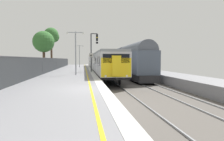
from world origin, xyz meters
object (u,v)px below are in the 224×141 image
object	(u,v)px
freight_train_adjacent_track	(113,60)
speed_limit_sign	(91,60)
platform_lamp_far	(79,54)
background_tree_centre	(44,42)
platform_lamp_mid	(76,49)
commuter_train_at_platform	(99,62)
signal_gantry	(93,48)
background_tree_left	(52,36)

from	to	relation	value
freight_train_adjacent_track	speed_limit_sign	bearing A→B (deg)	-107.31
platform_lamp_far	background_tree_centre	bearing A→B (deg)	-112.12
platform_lamp_far	platform_lamp_mid	bearing A→B (deg)	-90.00
commuter_train_at_platform	signal_gantry	size ratio (longest dim) A/B	7.39
signal_gantry	speed_limit_sign	distance (m)	2.91
commuter_train_at_platform	speed_limit_sign	size ratio (longest dim) A/B	15.67
commuter_train_at_platform	platform_lamp_mid	bearing A→B (deg)	-104.39
commuter_train_at_platform	background_tree_left	world-z (taller)	background_tree_left
commuter_train_at_platform	speed_limit_sign	bearing A→B (deg)	-99.68
speed_limit_sign	platform_lamp_mid	size ratio (longest dim) A/B	0.53
platform_lamp_mid	background_tree_left	world-z (taller)	background_tree_left
signal_gantry	platform_lamp_far	world-z (taller)	signal_gantry
signal_gantry	speed_limit_sign	xyz separation A→B (m)	(-0.36, -2.30, -1.75)
speed_limit_sign	background_tree_centre	distance (m)	9.29
platform_lamp_far	freight_train_adjacent_track	bearing A→B (deg)	4.96
freight_train_adjacent_track	platform_lamp_mid	bearing A→B (deg)	-108.99
commuter_train_at_platform	platform_lamp_far	bearing A→B (deg)	117.03
speed_limit_sign	platform_lamp_far	size ratio (longest dim) A/B	0.54
speed_limit_sign	background_tree_left	world-z (taller)	background_tree_left
signal_gantry	freight_train_adjacent_track	bearing A→B (deg)	71.55
speed_limit_sign	background_tree_centre	size ratio (longest dim) A/B	0.42
freight_train_adjacent_track	background_tree_centre	xyz separation A→B (m)	(-12.85, -13.28, 2.72)
freight_train_adjacent_track	background_tree_left	size ratio (longest dim) A/B	6.18
commuter_train_at_platform	background_tree_centre	xyz separation A→B (m)	(-8.84, -5.33, 3.08)
signal_gantry	platform_lamp_mid	bearing A→B (deg)	-110.47
commuter_train_at_platform	platform_lamp_far	distance (m)	8.34
commuter_train_at_platform	signal_gantry	distance (m)	8.91
signal_gantry	platform_lamp_mid	distance (m)	6.38
freight_train_adjacent_track	speed_limit_sign	distance (m)	19.66
freight_train_adjacent_track	signal_gantry	bearing A→B (deg)	-108.45
platform_lamp_far	background_tree_left	distance (m)	6.97
commuter_train_at_platform	platform_lamp_far	world-z (taller)	platform_lamp_far
signal_gantry	platform_lamp_far	bearing A→B (deg)	98.01
freight_train_adjacent_track	signal_gantry	world-z (taller)	signal_gantry
platform_lamp_mid	background_tree_left	xyz separation A→B (m)	(-5.50, 19.52, 3.64)
platform_lamp_mid	background_tree_left	size ratio (longest dim) A/B	0.59
freight_train_adjacent_track	speed_limit_sign	xyz separation A→B (m)	(-5.85, -18.77, 0.02)
commuter_train_at_platform	platform_lamp_mid	xyz separation A→B (m)	(-3.71, -14.48, 1.64)
background_tree_centre	speed_limit_sign	bearing A→B (deg)	-38.11
signal_gantry	platform_lamp_mid	world-z (taller)	signal_gantry
freight_train_adjacent_track	speed_limit_sign	size ratio (longest dim) A/B	19.66
signal_gantry	background_tree_centre	world-z (taller)	background_tree_centre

